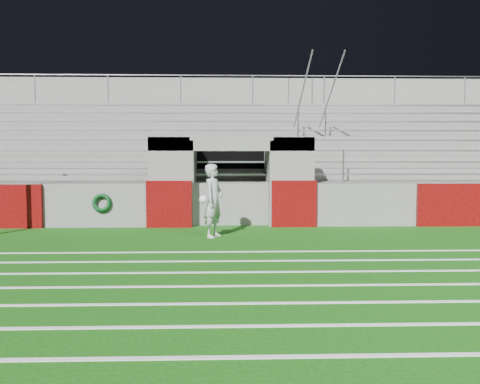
{
  "coord_description": "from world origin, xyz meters",
  "views": [
    {
      "loc": [
        -0.26,
        -12.37,
        2.09
      ],
      "look_at": [
        0.2,
        1.8,
        1.1
      ],
      "focal_mm": 40.0,
      "sensor_mm": 36.0,
      "label": 1
    }
  ],
  "objects": [
    {
      "name": "field_markings",
      "position": [
        0.0,
        -5.0,
        0.01
      ],
      "size": [
        28.0,
        8.09,
        0.01
      ],
      "color": "white",
      "rests_on": "ground"
    },
    {
      "name": "stadium_structure",
      "position": [
        0.0,
        7.97,
        1.49
      ],
      "size": [
        26.0,
        8.48,
        5.42
      ],
      "color": "slate",
      "rests_on": "ground"
    },
    {
      "name": "ground",
      "position": [
        0.0,
        0.0,
        0.0
      ],
      "size": [
        90.0,
        90.0,
        0.0
      ],
      "primitive_type": "plane",
      "color": "#114D0C",
      "rests_on": "ground"
    },
    {
      "name": "goalkeeper_with_ball",
      "position": [
        -0.5,
        1.11,
        0.93
      ],
      "size": [
        0.7,
        0.8,
        1.86
      ],
      "color": "#ACB2B6",
      "rests_on": "ground"
    },
    {
      "name": "hose_coil",
      "position": [
        -3.71,
        2.93,
        0.72
      ],
      "size": [
        0.56,
        0.15,
        0.56
      ],
      "color": "#0B3A15",
      "rests_on": "ground"
    }
  ]
}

